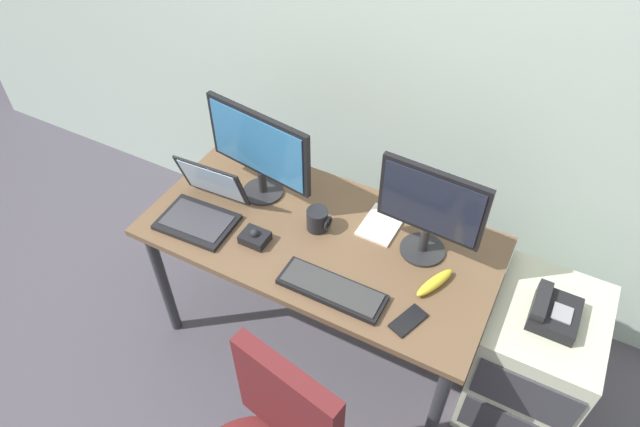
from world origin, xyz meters
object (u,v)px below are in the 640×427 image
banana (435,283)px  laptop (203,207)px  file_cabinet (530,361)px  paper_notepad (381,224)px  desk_phone (553,312)px  trackball_mouse (255,237)px  monitor_side (430,209)px  cell_phone (408,321)px  keyboard (332,289)px  monitor_main (259,149)px  coffee_mug (318,220)px

banana → laptop: bearing=-174.2°
file_cabinet → paper_notepad: (-0.74, 0.06, 0.41)m
desk_phone → trackball_mouse: trackball_mouse is taller
monitor_side → banana: (0.10, -0.15, -0.22)m
laptop → banana: size_ratio=1.70×
cell_phone → keyboard: bearing=-157.7°
file_cabinet → cell_phone: size_ratio=4.61×
file_cabinet → banana: bearing=-161.8°
keyboard → banana: bearing=31.7°
paper_notepad → banana: size_ratio=1.09×
file_cabinet → desk_phone: size_ratio=3.28×
monitor_side → paper_notepad: size_ratio=1.99×
monitor_main → trackball_mouse: size_ratio=4.71×
file_cabinet → trackball_mouse: bearing=-167.1°
trackball_mouse → desk_phone: bearing=12.2°
desk_phone → laptop: 1.44m
file_cabinet → keyboard: 0.94m
monitor_main → desk_phone: bearing=-0.6°
coffee_mug → cell_phone: coffee_mug is taller
desk_phone → laptop: size_ratio=0.62×
paper_notepad → banana: banana is taller
paper_notepad → cell_phone: 0.48m
laptop → keyboard: bearing=-8.8°
trackball_mouse → file_cabinet: bearing=12.9°
file_cabinet → laptop: size_ratio=2.02×
file_cabinet → coffee_mug: coffee_mug is taller
monitor_side → cell_phone: (0.07, -0.34, -0.23)m
monitor_main → coffee_mug: (0.32, -0.08, -0.20)m
desk_phone → monitor_main: bearing=179.4°
file_cabinet → banana: size_ratio=3.45×
file_cabinet → coffee_mug: bearing=-175.3°
banana → trackball_mouse: bearing=-170.4°
desk_phone → coffee_mug: size_ratio=1.99×
keyboard → paper_notepad: (0.03, 0.40, -0.01)m
desk_phone → banana: size_ratio=1.05×
paper_notepad → coffee_mug: bearing=-149.2°
banana → cell_phone: bearing=-98.0°
trackball_mouse → paper_notepad: size_ratio=0.53×
laptop → coffee_mug: (0.46, 0.16, -0.01)m
file_cabinet → monitor_main: size_ratio=1.26×
monitor_side → file_cabinet: bearing=-0.2°
file_cabinet → monitor_side: size_ratio=1.58×
desk_phone → keyboard: keyboard is taller
paper_notepad → monitor_side: bearing=-15.0°
trackball_mouse → keyboard: bearing=-11.7°
trackball_mouse → laptop: bearing=175.5°
monitor_main → monitor_side: bearing=0.4°
file_cabinet → monitor_side: bearing=179.8°
paper_notepad → keyboard: bearing=-93.7°
desk_phone → cell_phone: 0.56m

